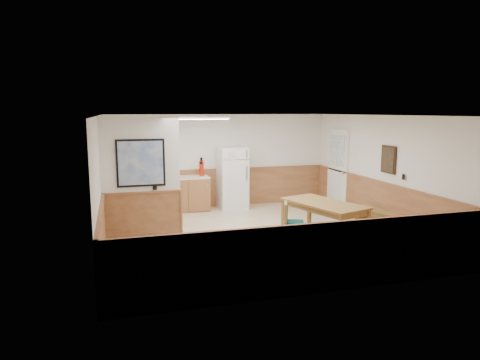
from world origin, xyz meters
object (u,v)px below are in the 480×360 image
object	(u,v)px
fire_extinguisher	(201,168)
soap_bottle	(138,174)
dining_bench	(383,216)
refrigerator	(232,178)
dining_chair	(290,221)
dining_table	(324,207)

from	to	relation	value
fire_extinguisher	soap_bottle	bearing A→B (deg)	167.61
dining_bench	fire_extinguisher	world-z (taller)	fire_extinguisher
dining_bench	fire_extinguisher	bearing A→B (deg)	126.45
refrigerator	soap_bottle	bearing A→B (deg)	176.77
dining_chair	fire_extinguisher	distance (m)	3.72
dining_table	soap_bottle	distance (m)	4.82
soap_bottle	dining_bench	bearing A→B (deg)	-32.63
dining_bench	fire_extinguisher	size ratio (longest dim) A/B	3.04
fire_extinguisher	soap_bottle	world-z (taller)	fire_extinguisher
refrigerator	dining_table	bearing A→B (deg)	-72.66
refrigerator	dining_chair	size ratio (longest dim) A/B	1.94
refrigerator	dining_bench	bearing A→B (deg)	-51.92
refrigerator	fire_extinguisher	bearing A→B (deg)	174.35
refrigerator	fire_extinguisher	distance (m)	0.87
refrigerator	dining_chair	xyz separation A→B (m)	(0.22, -3.45, -0.33)
refrigerator	soap_bottle	world-z (taller)	refrigerator
dining_table	dining_chair	size ratio (longest dim) A/B	2.28
refrigerator	dining_chair	bearing A→B (deg)	-87.45
fire_extinguisher	soap_bottle	xyz separation A→B (m)	(-1.62, 0.02, -0.11)
dining_table	soap_bottle	size ratio (longest dim) A/B	9.53
dining_table	fire_extinguisher	bearing A→B (deg)	102.35
refrigerator	dining_chair	world-z (taller)	refrigerator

